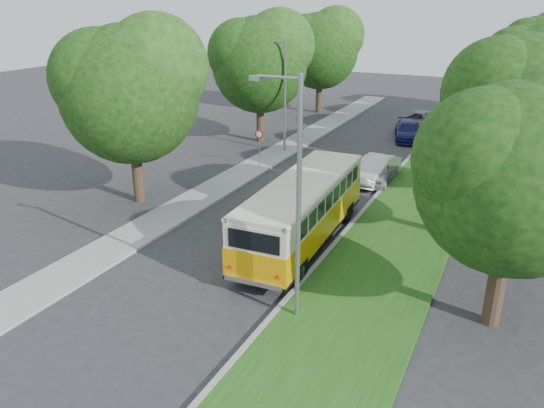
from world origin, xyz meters
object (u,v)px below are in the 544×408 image
at_px(car_white, 375,170).
at_px(car_grey, 417,120).
at_px(lamppost_far, 284,92).
at_px(car_blue, 408,131).
at_px(lamppost_near, 296,194).
at_px(car_silver, 379,170).
at_px(vintage_bus, 303,212).

xyz_separation_m(car_white, car_grey, (-0.63, 15.00, -0.10)).
xyz_separation_m(lamppost_far, car_blue, (7.04, 7.16, -3.46)).
bearing_deg(car_blue, lamppost_far, -148.93).
distance_m(lamppost_far, car_blue, 10.62).
height_order(lamppost_far, car_grey, lamppost_far).
distance_m(lamppost_near, car_grey, 30.25).
height_order(car_white, car_blue, car_white).
relative_size(lamppost_near, car_silver, 1.95).
relative_size(car_silver, car_white, 0.92).
bearing_deg(car_grey, car_white, -73.11).
bearing_deg(lamppost_far, car_silver, -24.45).
relative_size(car_blue, car_grey, 0.99).
distance_m(lamppost_near, car_white, 15.45).
bearing_deg(lamppost_near, lamppost_far, 115.71).
height_order(lamppost_far, car_blue, lamppost_far).
bearing_deg(lamppost_far, car_blue, 45.48).
xyz_separation_m(car_silver, car_grey, (-0.83, 14.95, -0.06)).
height_order(lamppost_far, car_white, lamppost_far).
xyz_separation_m(vintage_bus, car_grey, (-0.07, 24.59, -0.83)).
bearing_deg(lamppost_far, vintage_bus, -62.13).
xyz_separation_m(lamppost_near, vintage_bus, (-1.96, 5.36, -2.90)).
xyz_separation_m(lamppost_far, car_silver, (7.70, -3.50, -3.42)).
height_order(lamppost_near, car_blue, lamppost_near).
xyz_separation_m(car_silver, car_blue, (-0.66, 10.66, -0.04)).
height_order(car_silver, car_grey, car_silver).
bearing_deg(car_white, vintage_bus, -86.32).
relative_size(lamppost_far, car_blue, 1.65).
bearing_deg(car_grey, car_silver, -72.34).
bearing_deg(car_white, car_silver, 19.96).
relative_size(lamppost_far, vintage_bus, 0.76).
bearing_deg(car_grey, car_blue, -73.30).
height_order(lamppost_near, vintage_bus, lamppost_near).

